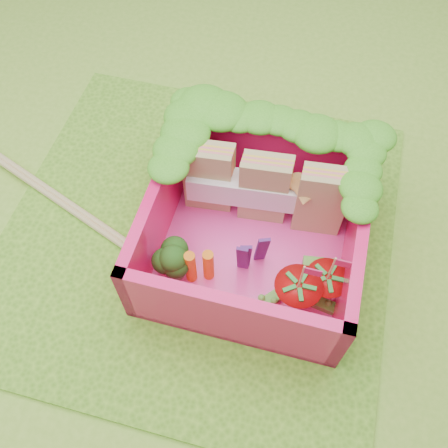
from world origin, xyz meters
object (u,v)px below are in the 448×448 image
Objects in this scene: bento_box at (254,229)px; strawberry_left at (296,295)px; sandwich_stack at (266,189)px; strawberry_right at (324,287)px; broccoli at (173,260)px; chopsticks at (49,192)px.

bento_box is 2.49× the size of strawberry_left.
strawberry_right is at bearing -47.06° from sandwich_stack.
bento_box is 0.29m from sandwich_stack.
strawberry_right is (0.93, 0.08, -0.05)m from broccoli.
bento_box is 0.68× the size of chopsticks.
sandwich_stack reaches higher than chopsticks.
broccoli is 0.77m from strawberry_left.
strawberry_right is at bearing -8.97° from chopsticks.
broccoli is (-0.43, -0.32, -0.04)m from bento_box.
strawberry_right is 0.26× the size of chopsticks.
sandwich_stack is at bearing 88.69° from bento_box.
bento_box reaches higher than broccoli.
bento_box reaches higher than chopsticks.
strawberry_left is at bearing -1.70° from broccoli.
strawberry_right is at bearing -25.86° from bento_box.
strawberry_left is 1.04× the size of strawberry_right.
chopsticks is at bearing 171.03° from strawberry_right.
strawberry_left is at bearing -146.30° from strawberry_right.
bento_box is 1.54m from chopsticks.
strawberry_left reaches higher than chopsticks.
chopsticks is at bearing -172.37° from sandwich_stack.
broccoli is 0.17× the size of chopsticks.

